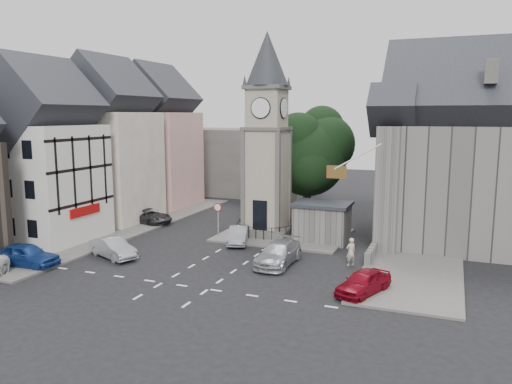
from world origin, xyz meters
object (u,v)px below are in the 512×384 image
at_px(clock_tower, 267,136).
at_px(pedestrian, 351,252).
at_px(car_west_blue, 26,255).
at_px(car_east_red, 363,282).
at_px(stone_shelter, 322,222).

height_order(clock_tower, pedestrian, clock_tower).
distance_m(car_west_blue, car_east_red, 21.51).
relative_size(clock_tower, car_west_blue, 3.60).
xyz_separation_m(clock_tower, stone_shelter, (4.80, -0.49, -6.57)).
bearing_deg(car_west_blue, clock_tower, -42.78).
xyz_separation_m(clock_tower, pedestrian, (8.12, -5.99, -7.19)).
bearing_deg(clock_tower, car_west_blue, -129.42).
xyz_separation_m(car_east_red, pedestrian, (-1.68, 5.00, 0.25)).
relative_size(car_east_red, pedestrian, 2.15).
bearing_deg(clock_tower, pedestrian, -36.43).
xyz_separation_m(stone_shelter, car_west_blue, (-16.30, -13.50, -0.78)).
height_order(stone_shelter, pedestrian, stone_shelter).
xyz_separation_m(stone_shelter, car_east_red, (5.00, -10.50, -0.87)).
bearing_deg(car_east_red, stone_shelter, 136.74).
distance_m(stone_shelter, car_east_red, 11.66).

